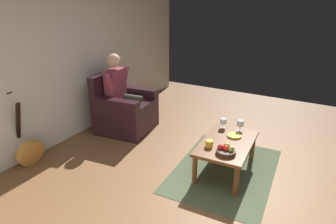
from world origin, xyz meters
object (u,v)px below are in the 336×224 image
(armchair, at_px, (124,111))
(coffee_table, at_px, (227,146))
(wine_glass_far, at_px, (240,124))
(guitar, at_px, (29,150))
(wine_glass_near, at_px, (223,122))
(fruit_bowl, at_px, (226,150))
(decorative_dish, at_px, (234,136))
(person_seated, at_px, (122,90))
(candle_jar, at_px, (209,143))

(armchair, height_order, coffee_table, armchair)
(wine_glass_far, bearing_deg, guitar, -56.99)
(wine_glass_near, distance_m, fruit_bowl, 0.71)
(coffee_table, relative_size, fruit_bowl, 4.39)
(coffee_table, height_order, fruit_bowl, fruit_bowl)
(guitar, relative_size, decorative_dish, 5.49)
(armchair, bearing_deg, wine_glass_far, 83.64)
(person_seated, height_order, candle_jar, person_seated)
(armchair, height_order, wine_glass_far, armchair)
(fruit_bowl, bearing_deg, wine_glass_far, -177.11)
(guitar, xyz_separation_m, wine_glass_near, (-1.52, 2.13, 0.29))
(wine_glass_near, relative_size, fruit_bowl, 0.60)
(armchair, height_order, person_seated, person_seated)
(armchair, distance_m, coffee_table, 1.94)
(coffee_table, bearing_deg, decorative_dish, 169.59)
(coffee_table, xyz_separation_m, wine_glass_far, (-0.39, 0.05, 0.16))
(coffee_table, distance_m, wine_glass_near, 0.44)
(coffee_table, relative_size, guitar, 1.01)
(coffee_table, distance_m, wine_glass_far, 0.42)
(wine_glass_near, bearing_deg, person_seated, -90.06)
(fruit_bowl, xyz_separation_m, decorative_dish, (-0.47, -0.05, -0.03))
(armchair, distance_m, wine_glass_far, 1.96)
(armchair, xyz_separation_m, person_seated, (0.00, -0.02, 0.36))
(person_seated, relative_size, decorative_dish, 6.96)
(wine_glass_far, xyz_separation_m, decorative_dish, (0.20, -0.01, -0.09))
(decorative_dish, bearing_deg, guitar, -60.47)
(wine_glass_near, bearing_deg, decorative_dish, 49.66)
(coffee_table, relative_size, candle_jar, 11.03)
(coffee_table, distance_m, decorative_dish, 0.20)
(fruit_bowl, bearing_deg, person_seated, -108.17)
(wine_glass_near, xyz_separation_m, wine_glass_far, (-0.02, 0.23, 0.01))
(guitar, height_order, decorative_dish, guitar)
(coffee_table, height_order, candle_jar, candle_jar)
(armchair, bearing_deg, person_seated, -90.00)
(coffee_table, bearing_deg, person_seated, -100.99)
(guitar, bearing_deg, wine_glass_far, 123.01)
(person_seated, distance_m, wine_glass_near, 1.75)
(person_seated, height_order, wine_glass_far, person_seated)
(fruit_bowl, bearing_deg, armchair, -108.42)
(armchair, relative_size, candle_jar, 10.45)
(armchair, height_order, fruit_bowl, armchair)
(person_seated, bearing_deg, fruit_bowl, 65.09)
(armchair, relative_size, person_seated, 0.75)
(coffee_table, bearing_deg, guitar, -63.68)
(person_seated, relative_size, wine_glass_near, 9.26)
(coffee_table, height_order, guitar, guitar)
(coffee_table, height_order, wine_glass_near, wine_glass_near)
(fruit_bowl, bearing_deg, decorative_dish, -174.39)
(guitar, bearing_deg, person_seated, 165.54)
(person_seated, relative_size, guitar, 1.27)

